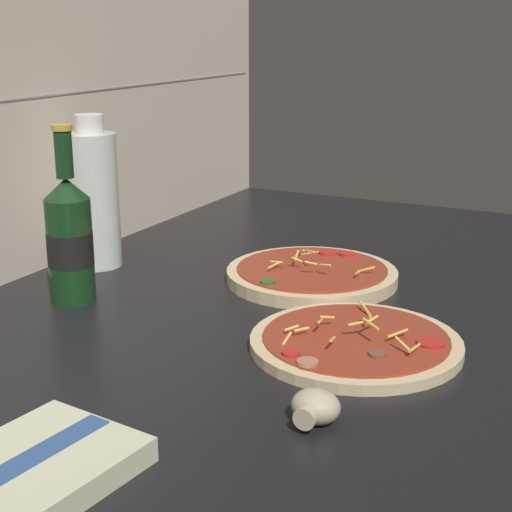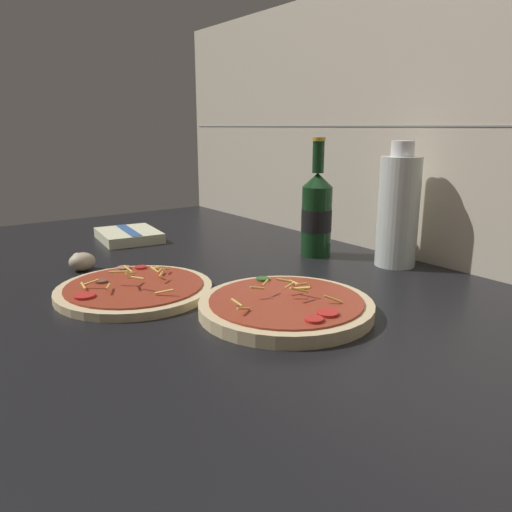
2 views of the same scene
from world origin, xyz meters
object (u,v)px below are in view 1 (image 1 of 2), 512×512
Objects in this scene: beer_bottle at (70,238)px; oil_bottle at (94,198)px; pizza_far at (312,275)px; mushroom_left at (315,407)px; pizza_near at (356,343)px; dish_towel at (38,468)px.

beer_bottle is 1.02× the size of oil_bottle.
beer_bottle is at bearing 130.37° from pizza_far.
pizza_far is at bearing 22.95° from mushroom_left.
pizza_near is at bearing -145.75° from pizza_far.
oil_bottle is (-7.93, 35.08, 10.29)cm from pizza_far.
pizza_far is 1.47× the size of dish_towel.
beer_bottle reaches higher than mushroom_left.
oil_bottle is (15.46, 7.57, 2.07)cm from beer_bottle.
dish_towel is at bearing 138.54° from mushroom_left.
pizza_far reaches higher than pizza_near.
oil_bottle reaches higher than pizza_far.
dish_towel is (-53.93, -34.92, -10.18)cm from oil_bottle.
pizza_far is 37.04cm from beer_bottle.
oil_bottle is 4.64× the size of mushroom_left.
pizza_near reaches higher than dish_towel.
pizza_near reaches higher than mushroom_left.
pizza_near is 4.89× the size of mushroom_left.
mushroom_left is at bearing -172.32° from pizza_near.
oil_bottle is 63.35cm from mushroom_left.
pizza_far is (22.03, 15.00, 0.28)cm from pizza_near.
pizza_near is 0.99× the size of pizza_far.
dish_towel is at bearing 179.85° from pizza_far.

